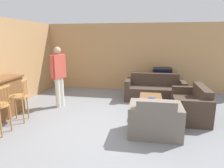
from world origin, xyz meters
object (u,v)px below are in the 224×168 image
at_px(loveseat_right, 191,106).
at_px(tv, 162,74).
at_px(coffee_table, 151,100).
at_px(person_by_window, 59,73).
at_px(armchair_near, 155,121).
at_px(couch_far, 154,90).
at_px(tv_unit, 161,86).
at_px(book_on_table, 152,98).
at_px(bar_chair_mid, 19,99).

bearing_deg(loveseat_right, tv, 105.24).
xyz_separation_m(coffee_table, person_by_window, (-2.70, 0.07, 0.64)).
distance_m(armchair_near, loveseat_right, 1.54).
xyz_separation_m(couch_far, tv_unit, (0.29, 0.87, -0.06)).
distance_m(coffee_table, book_on_table, 0.09).
distance_m(couch_far, person_by_window, 3.17).
bearing_deg(bar_chair_mid, tv, 42.03).
bearing_deg(tv_unit, coffee_table, -101.29).
xyz_separation_m(tv_unit, person_by_window, (-3.13, -2.07, 0.76)).
height_order(coffee_table, book_on_table, book_on_table).
bearing_deg(person_by_window, armchair_near, -26.68).
xyz_separation_m(loveseat_right, person_by_window, (-3.75, 0.20, 0.70)).
bearing_deg(loveseat_right, couch_far, 122.80).
xyz_separation_m(loveseat_right, book_on_table, (-1.02, 0.08, 0.14)).
relative_size(coffee_table, book_on_table, 5.44).
distance_m(loveseat_right, coffee_table, 1.06).
distance_m(loveseat_right, tv, 2.39).
bearing_deg(book_on_table, couch_far, 85.11).
relative_size(loveseat_right, book_on_table, 7.83).
bearing_deg(loveseat_right, coffee_table, 172.92).
relative_size(couch_far, tv, 2.87).
xyz_separation_m(bar_chair_mid, coffee_table, (3.21, 1.14, -0.20)).
bearing_deg(book_on_table, coffee_table, 117.08).
bearing_deg(tv_unit, tv, -90.00).
relative_size(loveseat_right, person_by_window, 0.85).
distance_m(coffee_table, tv_unit, 2.19).
xyz_separation_m(tv, person_by_window, (-3.13, -2.07, 0.27)).
distance_m(armchair_near, tv, 3.51).
height_order(loveseat_right, person_by_window, person_by_window).
xyz_separation_m(armchair_near, coffee_table, (-0.07, 1.32, 0.06)).
relative_size(loveseat_right, tv, 2.25).
distance_m(armchair_near, person_by_window, 3.18).
bearing_deg(couch_far, tv, 71.69).
xyz_separation_m(armchair_near, tv, (0.35, 3.46, 0.43)).
xyz_separation_m(bar_chair_mid, loveseat_right, (4.26, 1.01, -0.26)).
relative_size(couch_far, book_on_table, 9.97).
xyz_separation_m(armchair_near, loveseat_right, (0.97, 1.19, -0.00)).
bearing_deg(person_by_window, book_on_table, -2.70).
bearing_deg(tv, couch_far, -108.31).
height_order(couch_far, person_by_window, person_by_window).
relative_size(armchair_near, tv_unit, 1.12).
relative_size(coffee_table, tv, 1.56).
relative_size(bar_chair_mid, couch_far, 0.55).
relative_size(armchair_near, person_by_window, 0.61).
bearing_deg(tv, bar_chair_mid, -137.97).
distance_m(bar_chair_mid, armchair_near, 3.30).
height_order(coffee_table, tv_unit, tv_unit).
distance_m(bar_chair_mid, loveseat_right, 4.39).
bearing_deg(person_by_window, coffee_table, -1.57).
relative_size(armchair_near, coffee_table, 1.04).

